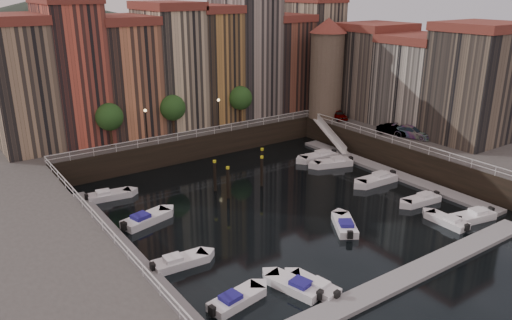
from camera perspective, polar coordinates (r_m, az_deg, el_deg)
ground at (r=50.98m, az=1.93°, el=-4.85°), size 200.00×200.00×0.00m
quay_far at (r=71.76m, az=-10.56°, el=3.31°), size 80.00×20.00×3.00m
quay_right at (r=68.87m, az=22.05°, el=1.53°), size 20.00×36.00×3.00m
dock_left at (r=43.31m, az=-14.98°, el=-9.93°), size 2.00×28.00×0.35m
dock_right at (r=60.71m, az=14.88°, el=-1.29°), size 2.00×28.00×0.35m
dock_near at (r=40.19m, az=16.91°, el=-12.57°), size 30.00×2.00×0.35m
mountains at (r=150.73m, az=-23.94°, el=12.76°), size 145.00×100.00×18.00m
far_terrace at (r=69.00m, az=-7.62°, el=10.88°), size 48.70×10.30×17.50m
right_terrace at (r=69.08m, az=18.19°, el=8.93°), size 9.30×24.30×14.00m
corner_tower at (r=71.31m, az=8.08°, el=10.51°), size 5.20×5.20×13.80m
promenade_trees at (r=63.10m, az=-8.96°, el=5.99°), size 21.20×3.20×5.20m
street_lamps at (r=62.53m, az=-8.24°, el=5.25°), size 10.36×0.36×4.18m
railings at (r=53.32m, az=-1.16°, el=0.63°), size 36.08×34.04×0.52m
gangway at (r=67.94m, az=8.51°, el=2.89°), size 2.78×8.32×3.73m
mooring_pilings at (r=53.98m, az=-1.58°, el=-1.55°), size 6.88×3.30×3.78m
boat_left_0 at (r=35.76m, az=-2.35°, el=-15.67°), size 4.61×2.34×1.03m
boat_left_1 at (r=40.40m, az=-8.80°, el=-11.42°), size 4.65×1.95×1.06m
boat_left_3 at (r=47.63m, az=-12.52°, el=-6.63°), size 5.15×2.94×1.15m
boat_left_4 at (r=53.89m, az=-16.54°, el=-3.90°), size 4.69×2.24×1.06m
boat_right_0 at (r=51.37m, az=23.60°, el=-5.92°), size 4.82×2.53×1.08m
boat_right_1 at (r=53.40m, az=18.41°, el=-4.33°), size 4.52×2.04×1.02m
boat_right_2 at (r=57.32m, az=13.69°, el=-2.18°), size 5.24×2.08×1.19m
boat_right_3 at (r=61.71m, az=8.87°, el=-0.32°), size 5.06×3.13×1.14m
boat_right_4 at (r=63.66m, az=7.19°, el=0.39°), size 5.20×2.33×1.17m
boat_near_0 at (r=37.23m, az=4.50°, el=-14.15°), size 2.69×4.66×1.04m
boat_near_1 at (r=37.41m, az=6.69°, el=-14.10°), size 2.24×4.36×0.98m
boat_near_3 at (r=49.59m, az=21.07°, el=-6.53°), size 1.61×4.24×0.97m
car_a at (r=71.32m, az=9.38°, el=5.07°), size 2.71×4.12×1.31m
car_b at (r=65.09m, az=15.36°, el=3.27°), size 2.58×4.19×1.30m
car_c at (r=64.59m, az=17.34°, el=3.01°), size 3.51×5.25×1.41m
boat_extra_278 at (r=46.17m, az=10.11°, el=-7.37°), size 3.76×4.56×1.06m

